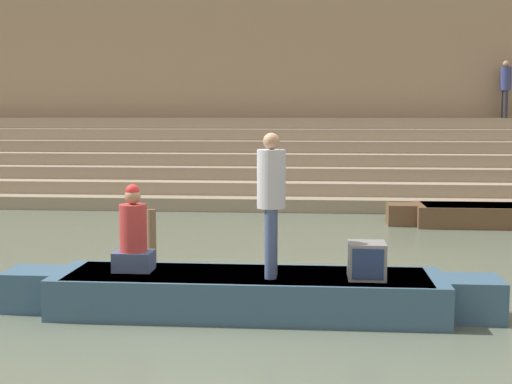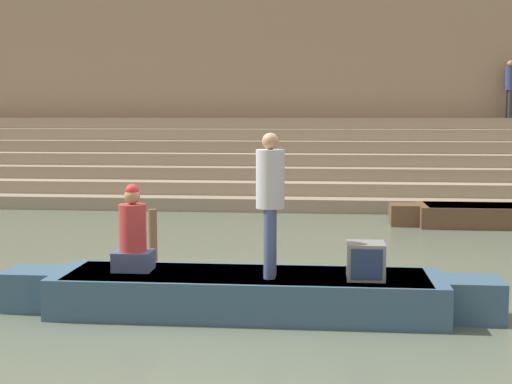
# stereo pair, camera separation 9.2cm
# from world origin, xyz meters

# --- Properties ---
(ground_plane) EXTENTS (120.00, 120.00, 0.00)m
(ground_plane) POSITION_xyz_m (0.00, 0.00, 0.00)
(ground_plane) COLOR #566051
(ghat_steps) EXTENTS (36.00, 5.23, 2.39)m
(ghat_steps) POSITION_xyz_m (0.00, 11.74, 0.85)
(ghat_steps) COLOR gray
(ghat_steps) RESTS_ON ground
(back_wall) EXTENTS (34.20, 1.28, 8.76)m
(back_wall) POSITION_xyz_m (0.00, 14.20, 4.35)
(back_wall) COLOR #937A60
(back_wall) RESTS_ON ground
(rowboat_main) EXTENTS (6.22, 1.35, 0.51)m
(rowboat_main) POSITION_xyz_m (0.53, -0.85, 0.27)
(rowboat_main) COLOR #33516B
(rowboat_main) RESTS_ON ground
(person_standing) EXTENTS (0.35, 0.35, 1.76)m
(person_standing) POSITION_xyz_m (0.83, -0.99, 1.52)
(person_standing) COLOR #3D4C75
(person_standing) RESTS_ON rowboat_main
(person_rowing) EXTENTS (0.49, 0.38, 1.11)m
(person_rowing) POSITION_xyz_m (-0.94, -0.79, 0.95)
(person_rowing) COLOR #3D4C75
(person_rowing) RESTS_ON rowboat_main
(tv_set) EXTENTS (0.45, 0.46, 0.45)m
(tv_set) POSITION_xyz_m (1.99, -0.99, 0.73)
(tv_set) COLOR slate
(tv_set) RESTS_ON rowboat_main
(mooring_post) EXTENTS (0.14, 0.14, 0.97)m
(mooring_post) POSITION_xyz_m (-1.28, 1.64, 0.48)
(mooring_post) COLOR brown
(mooring_post) RESTS_ON ground
(person_on_steps) EXTENTS (0.34, 0.34, 1.76)m
(person_on_steps) POSITION_xyz_m (7.14, 13.23, 3.40)
(person_on_steps) COLOR #28282D
(person_on_steps) RESTS_ON ghat_steps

